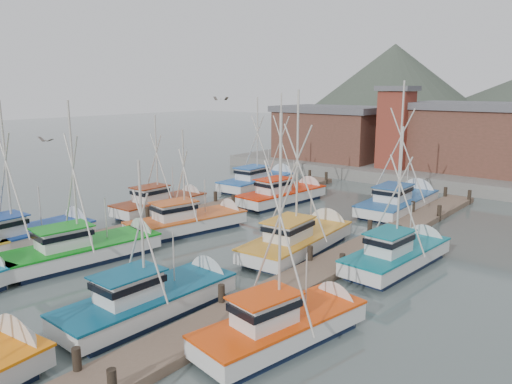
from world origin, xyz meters
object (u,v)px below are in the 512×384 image
Objects in this scene: lookout_tower at (396,127)px; boat_12 at (286,194)px; boat_8 at (194,221)px; boat_4 at (91,248)px.

boat_12 is (-2.26, -16.26, -4.87)m from lookout_tower.
boat_12 is at bearing -97.93° from lookout_tower.
boat_8 is (-2.05, -27.17, -4.87)m from lookout_tower.
lookout_tower reaches higher than boat_8.
boat_8 is at bearing -84.19° from boat_12.
lookout_tower is 17.12m from boat_12.
boat_8 is at bearing -94.32° from lookout_tower.
boat_4 is 18.71m from boat_12.
boat_4 is at bearing -85.16° from boat_12.
boat_4 reaches higher than boat_8.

